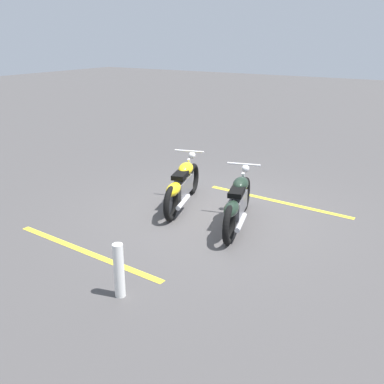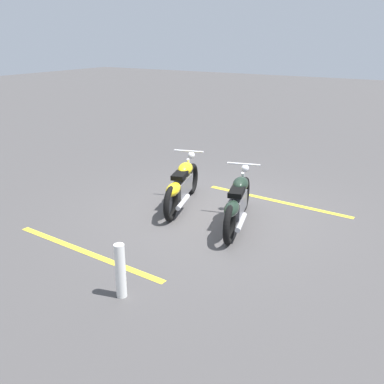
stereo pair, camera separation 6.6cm
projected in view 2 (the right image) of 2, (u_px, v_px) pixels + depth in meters
The scene contains 6 objects.
ground_plane at pixel (212, 212), 8.71m from camera, with size 60.00×60.00×0.00m, color #474444.
motorcycle_bright_foreground at pixel (182, 185), 8.83m from camera, with size 2.17×0.86×1.04m.
motorcycle_dark_foreground at pixel (238, 203), 7.92m from camera, with size 2.17×0.84×1.04m.
bollard_post at pixel (120, 271), 5.79m from camera, with size 0.14×0.14×0.76m, color white.
parking_stripe_near at pixel (276, 201), 9.29m from camera, with size 3.20×0.12×0.01m, color yellow.
parking_stripe_mid at pixel (86, 252), 7.11m from camera, with size 3.20×0.12×0.01m, color yellow.
Camera 2 is at (7.08, 3.91, 3.29)m, focal length 41.59 mm.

